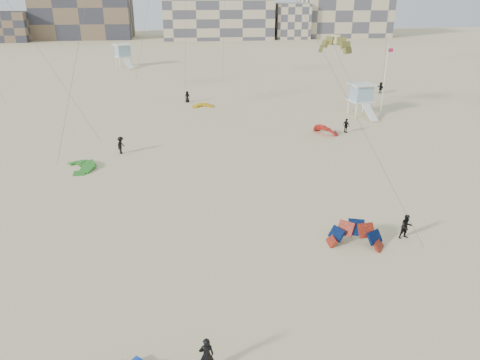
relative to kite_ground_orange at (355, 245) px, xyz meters
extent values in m
plane|color=beige|center=(-11.26, -6.74, 0.00)|extent=(320.00, 320.00, 0.00)
imported|color=black|center=(-9.65, -9.50, 0.87)|extent=(0.66, 0.45, 1.73)
imported|color=black|center=(3.48, 0.47, 0.83)|extent=(0.91, 0.76, 1.66)
imported|color=black|center=(-16.85, 19.04, 0.84)|extent=(0.96, 1.24, 1.69)
imported|color=black|center=(6.88, 23.50, 0.80)|extent=(0.79, 1.01, 1.60)
imported|color=black|center=(-10.52, 39.83, 0.78)|extent=(0.86, 0.66, 1.56)
imported|color=black|center=(18.37, 42.83, 0.82)|extent=(0.88, 1.60, 1.65)
cylinder|color=#3F3F3F|center=(-19.35, 15.85, 9.10)|extent=(4.22, 4.32, 16.20)
cylinder|color=#3F3F3F|center=(0.27, 7.41, 9.12)|extent=(5.96, 19.70, 16.26)
cylinder|color=#3F3F3F|center=(-23.70, 23.68, 7.99)|extent=(9.31, 6.22, 13.99)
cylinder|color=#3F3F3F|center=(8.35, 27.80, 4.75)|extent=(2.93, 4.43, 7.52)
cylinder|color=#3F3F3F|center=(17.73, 41.15, 8.40)|extent=(2.23, 4.50, 14.81)
cylinder|color=#3F3F3F|center=(-17.09, 51.61, 7.45)|extent=(3.40, 2.03, 12.91)
cube|color=white|center=(11.02, 30.99, 1.77)|extent=(3.03, 3.03, 0.13)
cube|color=#8BABBE|center=(11.02, 30.99, 2.78)|extent=(2.49, 2.49, 1.89)
cube|color=white|center=(11.02, 30.99, 3.80)|extent=(3.14, 3.14, 0.15)
cube|color=white|center=(11.02, 28.44, 0.85)|extent=(1.35, 2.80, 1.56)
cube|color=white|center=(-23.14, 72.08, 1.97)|extent=(3.92, 3.92, 0.15)
cube|color=#8BABBE|center=(-23.14, 72.08, 3.09)|extent=(3.22, 3.22, 2.11)
cube|color=white|center=(-23.14, 72.08, 4.23)|extent=(4.06, 4.06, 0.17)
cube|color=white|center=(-23.14, 69.24, 0.95)|extent=(2.22, 3.15, 1.74)
cylinder|color=white|center=(13.59, 30.49, 4.21)|extent=(0.11, 0.11, 8.43)
cube|color=#AC1742|center=(13.91, 30.49, 7.90)|extent=(0.63, 0.02, 0.42)
cube|color=brown|center=(-41.26, 127.26, 9.00)|extent=(28.00, 14.00, 18.00)
cube|color=#C7B592|center=(-1.26, 123.26, 6.00)|extent=(32.00, 16.00, 12.00)
cube|color=#C7B592|center=(38.74, 125.26, 8.00)|extent=(26.00, 14.00, 16.00)
cube|color=brown|center=(-61.26, 121.26, 4.00)|extent=(12.00, 10.00, 8.00)
cube|color=#C7B592|center=(20.74, 121.26, 5.00)|extent=(10.00, 10.00, 10.00)
camera|label=1|loc=(-9.80, -24.69, 15.13)|focal=35.00mm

